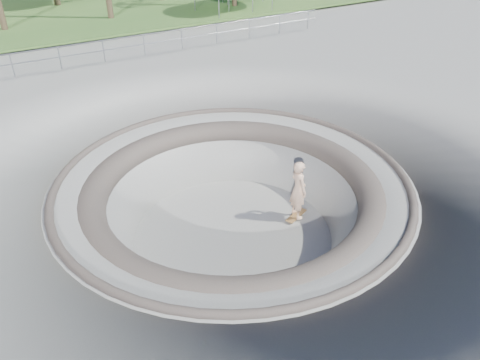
{
  "coord_description": "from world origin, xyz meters",
  "views": [
    {
      "loc": [
        -5.65,
        -9.9,
        7.13
      ],
      "look_at": [
        0.28,
        0.04,
        -0.1
      ],
      "focal_mm": 35.0,
      "sensor_mm": 36.0,
      "label": 1
    }
  ],
  "objects": [
    {
      "name": "ground",
      "position": [
        0.0,
        0.0,
        0.0
      ],
      "size": [
        180.0,
        180.0,
        0.0
      ],
      "primitive_type": "plane",
      "color": "gray",
      "rests_on": "ground"
    },
    {
      "name": "safety_railing",
      "position": [
        0.0,
        12.0,
        0.69
      ],
      "size": [
        25.0,
        0.06,
        1.03
      ],
      "color": "gray",
      "rests_on": "ground"
    },
    {
      "name": "skater",
      "position": [
        2.15,
        -0.38,
        -0.81
      ],
      "size": [
        0.55,
        0.77,
        1.98
      ],
      "primitive_type": "imported",
      "rotation": [
        0.0,
        0.0,
        1.46
      ],
      "color": "beige",
      "rests_on": "skateboard"
    },
    {
      "name": "skate_bowl",
      "position": [
        0.0,
        0.0,
        -1.83
      ],
      "size": [
        14.0,
        14.0,
        4.1
      ],
      "color": "gray",
      "rests_on": "ground"
    },
    {
      "name": "skateboard",
      "position": [
        2.15,
        -0.38,
        -1.83
      ],
      "size": [
        0.94,
        0.58,
        0.09
      ],
      "color": "#8C5F38",
      "rests_on": "ground"
    },
    {
      "name": "distant_hills",
      "position": [
        3.78,
        57.17,
        -7.02
      ],
      "size": [
        103.2,
        45.0,
        28.6
      ],
      "color": "brown",
      "rests_on": "ground"
    }
  ]
}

